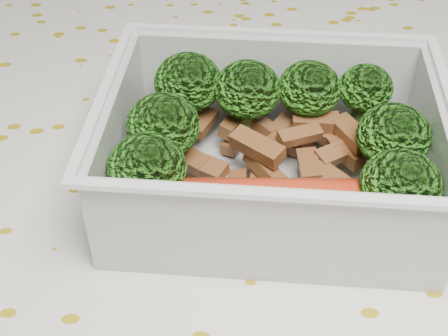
{
  "coord_description": "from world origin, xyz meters",
  "views": [
    {
      "loc": [
        -0.0,
        -0.27,
        1.02
      ],
      "look_at": [
        0.01,
        0.0,
        0.78
      ],
      "focal_mm": 50.0,
      "sensor_mm": 36.0,
      "label": 1
    }
  ],
  "objects": [
    {
      "name": "dining_table",
      "position": [
        0.0,
        0.0,
        0.67
      ],
      "size": [
        1.4,
        0.9,
        0.75
      ],
      "color": "brown",
      "rests_on": "ground"
    },
    {
      "name": "tablecloth",
      "position": [
        0.0,
        0.0,
        0.72
      ],
      "size": [
        1.46,
        0.96,
        0.19
      ],
      "color": "silver",
      "rests_on": "dining_table"
    },
    {
      "name": "lunch_container",
      "position": [
        0.04,
        0.01,
        0.78
      ],
      "size": [
        0.21,
        0.18,
        0.07
      ],
      "color": "silver",
      "rests_on": "tablecloth"
    },
    {
      "name": "broccoli_florets",
      "position": [
        0.03,
        0.02,
        0.8
      ],
      "size": [
        0.18,
        0.14,
        0.06
      ],
      "color": "#608C3F",
      "rests_on": "lunch_container"
    },
    {
      "name": "meat_pile",
      "position": [
        0.04,
        0.03,
        0.78
      ],
      "size": [
        0.13,
        0.09,
        0.03
      ],
      "color": "brown",
      "rests_on": "lunch_container"
    },
    {
      "name": "sausage",
      "position": [
        0.03,
        -0.03,
        0.78
      ],
      "size": [
        0.17,
        0.04,
        0.03
      ],
      "color": "#B82D16",
      "rests_on": "lunch_container"
    }
  ]
}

